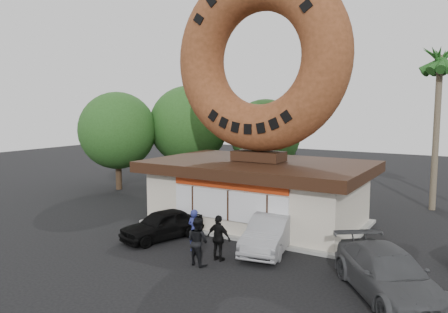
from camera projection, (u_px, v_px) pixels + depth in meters
ground at (192, 256)px, 17.88m from camera, size 90.00×90.00×0.00m
donut_shop at (258, 190)px, 22.75m from camera, size 11.20×7.20×3.80m
giant_donut at (260, 58)px, 21.98m from camera, size 9.42×2.40×9.42m
tree_west at (189, 125)px, 33.27m from camera, size 6.00×6.00×7.65m
tree_mid at (265, 134)px, 32.20m from camera, size 5.20×5.20×6.63m
tree_far at (117, 131)px, 31.72m from camera, size 5.60×5.60×7.14m
palm_near at (440, 66)px, 24.91m from camera, size 2.60×2.60×9.75m
street_lamp at (298, 128)px, 31.89m from camera, size 2.11×0.20×8.00m
person_left at (195, 230)px, 18.40m from camera, size 0.69×0.47×1.81m
person_center at (198, 241)px, 16.84m from camera, size 1.03×0.87×1.88m
person_right at (219, 238)px, 17.28m from camera, size 1.11×0.51×1.84m
car_black at (162, 225)px, 20.15m from camera, size 2.77×4.28×1.36m
car_silver at (270, 233)px, 18.59m from camera, size 2.37×4.70×1.48m
car_grey at (388, 274)px, 14.02m from camera, size 4.88×5.50×1.53m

